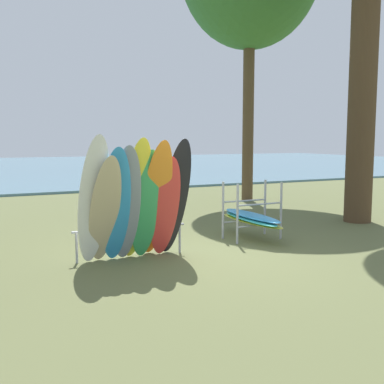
% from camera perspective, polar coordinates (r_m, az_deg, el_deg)
% --- Properties ---
extents(ground_plane, '(80.00, 80.00, 0.00)m').
position_cam_1_polar(ground_plane, '(8.56, 1.78, -8.13)').
color(ground_plane, '#60663D').
extents(lake_water, '(80.00, 36.00, 0.10)m').
position_cam_1_polar(lake_water, '(36.84, -19.88, 2.88)').
color(lake_water, slate).
rests_on(lake_water, ground).
extents(leaning_board_pile, '(2.10, 1.11, 2.26)m').
position_cam_1_polar(leaning_board_pile, '(8.15, -6.93, -1.47)').
color(leaning_board_pile, white).
rests_on(leaning_board_pile, ground).
extents(board_storage_rack, '(1.15, 2.13, 1.25)m').
position_cam_1_polar(board_storage_rack, '(10.15, 7.27, -3.12)').
color(board_storage_rack, '#9EA0A5').
rests_on(board_storage_rack, ground).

